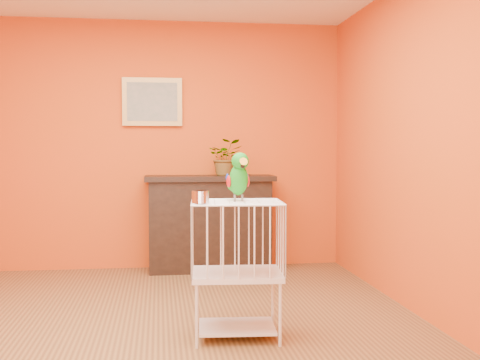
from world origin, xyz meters
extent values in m
plane|color=brown|center=(0.00, 0.00, 0.00)|extent=(4.50, 4.50, 0.00)
plane|color=#CC4513|center=(0.00, 2.25, 1.30)|extent=(4.00, 0.00, 4.00)
plane|color=#CC4513|center=(0.00, -2.25, 1.30)|extent=(4.00, 0.00, 4.00)
plane|color=#CC4513|center=(2.00, 0.00, 1.30)|extent=(0.00, 4.50, 4.50)
cube|color=black|center=(0.58, 2.02, 0.47)|extent=(1.24, 0.41, 0.93)
cube|color=black|center=(0.58, 2.02, 0.96)|extent=(1.32, 0.48, 0.05)
cube|color=black|center=(0.58, 1.84, 0.47)|extent=(0.87, 0.02, 0.47)
cube|color=maroon|center=(0.32, 1.97, 0.36)|extent=(0.05, 0.19, 0.29)
cube|color=#2A4A25|center=(0.41, 1.97, 0.36)|extent=(0.05, 0.19, 0.29)
cube|color=maroon|center=(0.50, 1.97, 0.36)|extent=(0.05, 0.19, 0.29)
cube|color=#2A4A25|center=(0.60, 1.97, 0.36)|extent=(0.05, 0.19, 0.29)
cube|color=maroon|center=(0.71, 1.97, 0.36)|extent=(0.05, 0.19, 0.29)
imported|color=#26722D|center=(0.75, 2.07, 1.13)|extent=(0.37, 0.41, 0.29)
cube|color=#A77C3B|center=(0.00, 2.22, 1.75)|extent=(0.62, 0.03, 0.50)
cube|color=gray|center=(0.00, 2.21, 1.75)|extent=(0.52, 0.01, 0.40)
cube|color=silver|center=(0.57, -0.23, 0.07)|extent=(0.53, 0.42, 0.02)
cube|color=silver|center=(0.57, -0.23, 0.43)|extent=(0.62, 0.50, 0.04)
cube|color=silver|center=(0.57, -0.23, 0.91)|extent=(0.62, 0.50, 0.01)
cylinder|color=silver|center=(0.29, -0.41, 0.20)|extent=(0.02, 0.02, 0.41)
cylinder|color=silver|center=(0.82, -0.45, 0.20)|extent=(0.02, 0.02, 0.41)
cylinder|color=silver|center=(0.32, 0.00, 0.20)|extent=(0.02, 0.02, 0.41)
cylinder|color=silver|center=(0.85, -0.04, 0.20)|extent=(0.02, 0.02, 0.41)
cylinder|color=silver|center=(0.32, -0.37, 0.96)|extent=(0.11, 0.11, 0.08)
cylinder|color=#59544C|center=(0.56, -0.20, 0.93)|extent=(0.01, 0.01, 0.05)
cylinder|color=#59544C|center=(0.61, -0.19, 0.93)|extent=(0.01, 0.01, 0.05)
ellipsoid|color=#028618|center=(0.59, -0.19, 1.06)|extent=(0.15, 0.20, 0.23)
ellipsoid|color=#028618|center=(0.60, -0.23, 1.18)|extent=(0.13, 0.14, 0.11)
cone|color=orange|center=(0.60, -0.28, 1.17)|extent=(0.07, 0.08, 0.07)
cone|color=black|center=(0.60, -0.27, 1.15)|extent=(0.03, 0.03, 0.03)
sphere|color=black|center=(0.56, -0.26, 1.19)|extent=(0.02, 0.02, 0.02)
sphere|color=black|center=(0.64, -0.24, 1.19)|extent=(0.02, 0.02, 0.02)
ellipsoid|color=#A50C0C|center=(0.52, -0.19, 1.04)|extent=(0.04, 0.07, 0.08)
ellipsoid|color=navy|center=(0.65, -0.17, 1.04)|extent=(0.04, 0.07, 0.08)
cone|color=#028618|center=(0.58, -0.12, 0.98)|extent=(0.10, 0.17, 0.13)
camera|label=1|loc=(0.06, -4.15, 1.26)|focal=45.00mm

